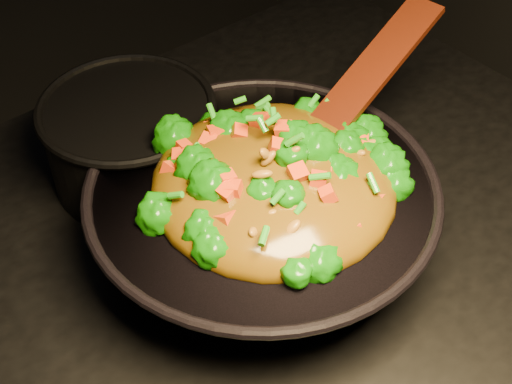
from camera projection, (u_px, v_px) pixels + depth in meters
wok at (262, 220)px, 0.78m from camera, size 0.46×0.46×0.10m
stir_fry at (274, 156)px, 0.71m from camera, size 0.26×0.26×0.09m
spatula at (352, 95)px, 0.77m from camera, size 0.28×0.08×0.12m
back_pot at (131, 141)px, 0.86m from camera, size 0.22×0.22×0.11m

